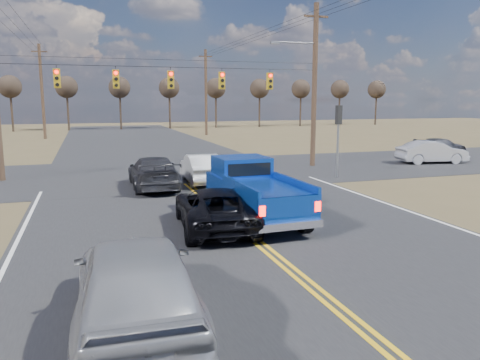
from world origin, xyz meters
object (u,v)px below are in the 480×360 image
object	(u,v)px
black_suv	(215,208)
cross_car_east_far	(441,146)
white_car_queue	(201,168)
cross_car_east_near	(432,152)
pickup_truck	(254,192)
dgrey_car_queue	(154,172)
silver_suv	(136,282)

from	to	relation	value
black_suv	cross_car_east_far	xyz separation A→B (m)	(22.29, 15.18, -0.06)
white_car_queue	cross_car_east_near	bearing A→B (deg)	-168.68
pickup_truck	black_suv	distance (m)	1.76
pickup_truck	cross_car_east_far	xyz separation A→B (m)	(20.70, 14.52, -0.40)
dgrey_car_queue	cross_car_east_far	size ratio (longest dim) A/B	1.22
black_suv	dgrey_car_queue	size ratio (longest dim) A/B	0.94
pickup_truck	silver_suv	distance (m)	8.32
silver_suv	black_suv	world-z (taller)	silver_suv
black_suv	white_car_queue	size ratio (longest dim) A/B	1.10
black_suv	dgrey_car_queue	xyz separation A→B (m)	(-0.92, 7.87, 0.08)
white_car_queue	cross_car_east_near	distance (m)	16.52
pickup_truck	dgrey_car_queue	distance (m)	7.64
black_suv	dgrey_car_queue	bearing A→B (deg)	-77.49
pickup_truck	white_car_queue	size ratio (longest dim) A/B	1.26
white_car_queue	cross_car_east_near	xyz separation A→B (m)	(16.34, 2.43, 0.01)
cross_car_east_near	pickup_truck	bearing A→B (deg)	132.08
silver_suv	white_car_queue	distance (m)	15.55
silver_suv	white_car_queue	world-z (taller)	silver_suv
dgrey_car_queue	cross_car_east_far	xyz separation A→B (m)	(23.21, 7.31, -0.14)
silver_suv	dgrey_car_queue	size ratio (longest dim) A/B	1.02
pickup_truck	white_car_queue	xyz separation A→B (m)	(0.01, 7.96, -0.28)
white_car_queue	black_suv	bearing A→B (deg)	82.34
white_car_queue	dgrey_car_queue	distance (m)	2.63
dgrey_car_queue	pickup_truck	bearing A→B (deg)	110.31
pickup_truck	cross_car_east_far	world-z (taller)	pickup_truck
black_suv	dgrey_car_queue	world-z (taller)	dgrey_car_queue
silver_suv	black_suv	bearing A→B (deg)	-114.86
cross_car_east_far	dgrey_car_queue	bearing A→B (deg)	102.32
cross_car_east_near	cross_car_east_far	world-z (taller)	cross_car_east_near
pickup_truck	cross_car_east_far	size ratio (longest dim) A/B	1.31
black_suv	cross_car_east_far	bearing A→B (deg)	-139.88
black_suv	pickup_truck	bearing A→B (deg)	-151.88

